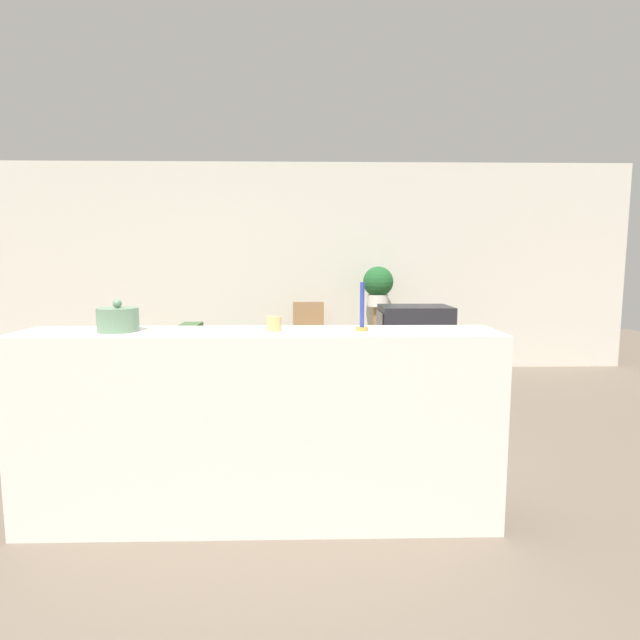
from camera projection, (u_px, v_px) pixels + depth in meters
name	position (u px, v px, depth m)	size (l,w,h in m)	color
ground_plane	(269.00, 477.00, 3.34)	(14.00, 14.00, 0.00)	#756656
wall_back	(288.00, 267.00, 6.58)	(9.00, 0.06, 2.70)	beige
couch	(211.00, 388.00, 4.56)	(0.98, 1.88, 0.78)	#476B3D
tv_stand	(414.00, 378.00, 5.16)	(0.88, 0.55, 0.47)	#9E754C
television	(414.00, 331.00, 5.10)	(0.72, 0.53, 0.51)	#232328
wooden_chair	(308.00, 334.00, 6.32)	(0.44, 0.44, 0.91)	#9E754C
plant_stand	(377.00, 340.00, 6.39)	(0.13, 0.13, 0.86)	#9E754C
potted_plant	(378.00, 284.00, 6.31)	(0.38, 0.38, 0.50)	white
foreground_counter	(260.00, 427.00, 2.75)	(2.59, 0.44, 1.07)	white
decorative_bowl	(118.00, 319.00, 2.66)	(0.21, 0.21, 0.17)	gray
candle_jar	(274.00, 324.00, 2.68)	(0.08, 0.08, 0.08)	tan
candlestick	(362.00, 315.00, 2.68)	(0.07, 0.07, 0.26)	#B7933D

